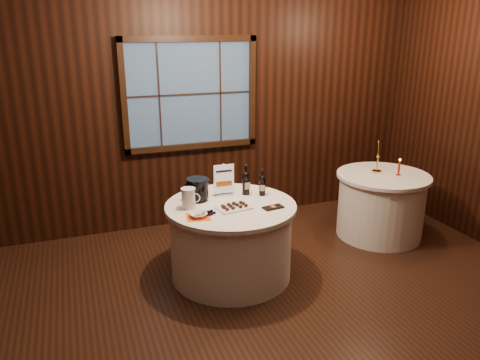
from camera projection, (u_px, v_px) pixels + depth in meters
name	position (u px, v px, depth m)	size (l,w,h in m)	color
ground	(270.00, 331.00, 3.90)	(6.00, 6.00, 0.00)	black
back_wall	(190.00, 103.00, 5.63)	(6.00, 0.10, 3.00)	black
main_table	(231.00, 240.00, 4.67)	(1.28, 1.28, 0.77)	white
side_table	(381.00, 205.00, 5.59)	(1.08, 1.08, 0.77)	white
sign_stand	(224.00, 185.00, 4.75)	(0.21, 0.11, 0.34)	silver
port_bottle_left	(246.00, 182.00, 4.78)	(0.08, 0.08, 0.32)	black
port_bottle_right	(262.00, 184.00, 4.76)	(0.07, 0.08, 0.28)	black
ice_bucket	(198.00, 189.00, 4.61)	(0.22, 0.22, 0.23)	black
chocolate_plate	(234.00, 207.00, 4.43)	(0.35, 0.26, 0.05)	white
chocolate_box	(273.00, 207.00, 4.45)	(0.20, 0.10, 0.02)	black
grape_bunch	(210.00, 213.00, 4.28)	(0.18, 0.08, 0.04)	black
glass_pitcher	(189.00, 198.00, 4.42)	(0.18, 0.14, 0.20)	white
orange_napkin	(198.00, 217.00, 4.24)	(0.21, 0.21, 0.00)	#FF5D15
cracker_bowl	(198.00, 215.00, 4.23)	(0.16, 0.16, 0.04)	white
brass_candlestick	(378.00, 161.00, 5.51)	(0.11, 0.11, 0.39)	gold
red_candle	(399.00, 169.00, 5.40)	(0.06, 0.06, 0.21)	gold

